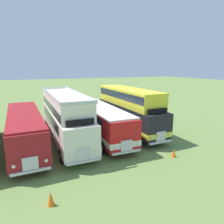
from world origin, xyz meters
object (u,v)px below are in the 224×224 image
Objects in this scene: bus_seventh_in_row at (65,116)px; bus_sixth_in_row at (25,127)px; bus_eighth_in_row at (101,119)px; cone_mid_row at (174,153)px; cone_far_end at (51,199)px; bus_ninth_in_row at (129,108)px.

bus_sixth_in_row is at bearing 178.75° from bus_seventh_in_row.
bus_eighth_in_row is 7.44m from cone_mid_row.
cone_far_end is (-2.58, -8.57, -2.01)m from bus_seventh_in_row.
bus_ninth_in_row reaches higher than cone_mid_row.
bus_seventh_in_row is at bearing 73.27° from cone_far_end.
bus_seventh_in_row is 16.07× the size of cone_far_end.
cone_mid_row is (3.33, -6.50, -1.44)m from bus_eighth_in_row.
bus_seventh_in_row is 6.72m from bus_ninth_in_row.
cone_far_end is at bearing -84.85° from bus_sixth_in_row.
cone_far_end is (0.78, -8.65, -1.40)m from bus_sixth_in_row.
bus_sixth_in_row reaches higher than cone_mid_row.
bus_sixth_in_row is at bearing 177.63° from bus_eighth_in_row.
cone_mid_row is (-0.02, -7.05, -2.16)m from bus_ninth_in_row.
bus_ninth_in_row reaches higher than bus_sixth_in_row.
bus_seventh_in_row is 1.09× the size of bus_ninth_in_row.
bus_eighth_in_row is (6.71, -0.28, -0.00)m from bus_sixth_in_row.
bus_ninth_in_row is 16.86× the size of cone_mid_row.
bus_sixth_in_row is 6.72m from bus_eighth_in_row.
bus_seventh_in_row is 1.06× the size of bus_eighth_in_row.
cone_far_end is (-5.93, -8.37, -1.40)m from bus_eighth_in_row.
cone_far_end reaches higher than cone_mid_row.
bus_seventh_in_row reaches higher than bus_ninth_in_row.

